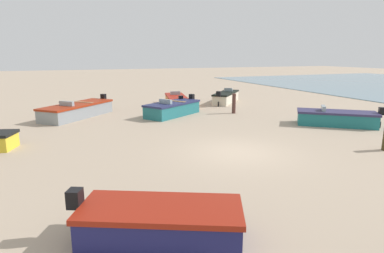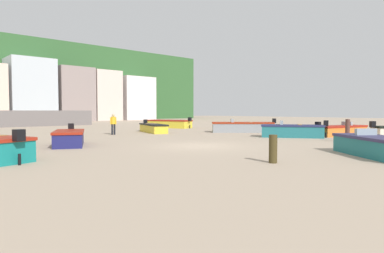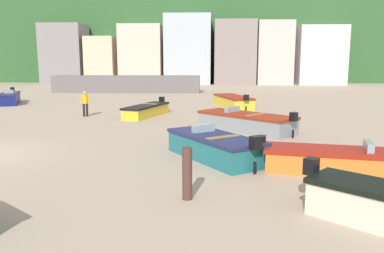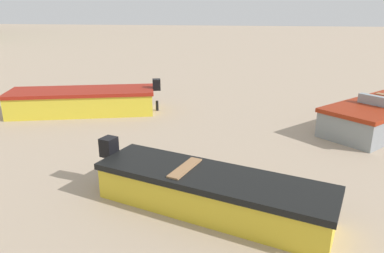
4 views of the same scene
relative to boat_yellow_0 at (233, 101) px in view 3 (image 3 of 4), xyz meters
The scene contains 17 objects.
headland_hill 51.61m from the boat_yellow_0, 101.87° to the left, with size 90.00×32.00×14.90m, color #2F592D.
harbor_pier 17.95m from the boat_yellow_0, 128.53° to the left, with size 16.61×2.40×1.89m, color #67605F.
townhouse_far_left 39.47m from the boat_yellow_0, 128.33° to the left, with size 6.36×5.51×9.19m, color gray.
townhouse_left 36.44m from the boat_yellow_0, 120.49° to the left, with size 4.42×6.48×7.24m, color beige.
townhouse_centre_left 33.86m from the boat_yellow_0, 111.35° to the left, with size 6.43×6.54×9.01m, color beige.
townhouse_centre 31.74m from the boat_yellow_0, 99.28° to the left, with size 7.00×5.86×10.49m, color #B3BDC4.
townhouse_centre_right 31.52m from the boat_yellow_0, 86.09° to the left, with size 6.23×6.22×9.63m, color gray.
townhouse_right 31.96m from the boat_yellow_0, 75.17° to the left, with size 5.28×5.16×9.47m, color beige.
townhouse_far_right 35.01m from the boat_yellow_0, 64.27° to the left, with size 6.99×6.61×8.76m, color silver.
boat_yellow_0 is the anchor object (origin of this frame).
boat_yellow_2 7.89m from the boat_yellow_0, 138.19° to the right, with size 2.57×4.75×1.05m.
boat_orange_3 17.83m from the boat_yellow_0, 82.99° to the right, with size 4.98×2.34×1.08m.
boat_grey_4 10.25m from the boat_yellow_0, 90.16° to the right, with size 4.98×4.85×1.19m.
boat_teal_8 16.18m from the boat_yellow_0, 96.10° to the right, with size 3.66×4.36×1.20m.
boat_navy_9 18.36m from the boat_yellow_0, behind, with size 2.59×4.13×1.26m.
mooring_post_near_water 20.38m from the boat_yellow_0, 96.99° to the right, with size 0.25×0.25×1.35m, color #4E2F2A.
beach_walker_foreground 11.22m from the boat_yellow_0, 150.74° to the right, with size 0.53×0.34×1.62m.
Camera 3 is at (8.54, -13.60, 3.46)m, focal length 35.97 mm.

